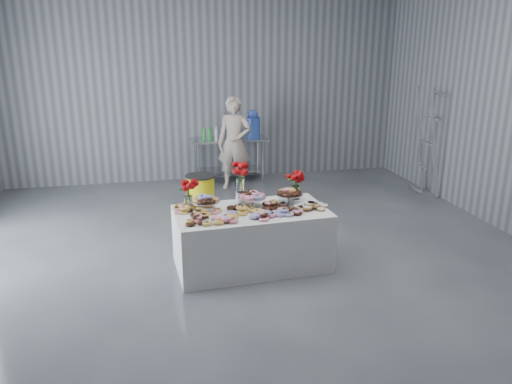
% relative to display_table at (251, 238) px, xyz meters
% --- Properties ---
extents(ground, '(9.00, 9.00, 0.00)m').
position_rel_display_table_xyz_m(ground, '(-0.00, -0.17, -0.38)').
color(ground, '#3C3F45').
rests_on(ground, ground).
extents(room_walls, '(8.04, 9.04, 4.02)m').
position_rel_display_table_xyz_m(room_walls, '(-0.28, -0.10, 2.26)').
color(room_walls, gray).
rests_on(room_walls, ground).
extents(display_table, '(1.95, 1.10, 0.75)m').
position_rel_display_table_xyz_m(display_table, '(0.00, 0.00, 0.00)').
color(display_table, silver).
rests_on(display_table, ground).
extents(prep_table, '(1.50, 0.60, 0.90)m').
position_rel_display_table_xyz_m(prep_table, '(0.38, 3.93, 0.24)').
color(prep_table, silver).
rests_on(prep_table, ground).
extents(donut_mounds, '(1.85, 0.90, 0.09)m').
position_rel_display_table_xyz_m(donut_mounds, '(0.00, -0.05, 0.42)').
color(donut_mounds, '#E2B052').
rests_on(donut_mounds, display_table).
extents(cake_stand_left, '(0.36, 0.36, 0.17)m').
position_rel_display_table_xyz_m(cake_stand_left, '(-0.56, 0.12, 0.52)').
color(cake_stand_left, silver).
rests_on(cake_stand_left, display_table).
extents(cake_stand_mid, '(0.36, 0.36, 0.17)m').
position_rel_display_table_xyz_m(cake_stand_mid, '(0.04, 0.15, 0.52)').
color(cake_stand_mid, silver).
rests_on(cake_stand_mid, display_table).
extents(cake_stand_right, '(0.36, 0.36, 0.17)m').
position_rel_display_table_xyz_m(cake_stand_right, '(0.54, 0.18, 0.52)').
color(cake_stand_right, silver).
rests_on(cake_stand_right, display_table).
extents(danish_pile, '(0.48, 0.48, 0.11)m').
position_rel_display_table_xyz_m(danish_pile, '(0.76, -0.11, 0.43)').
color(danish_pile, white).
rests_on(danish_pile, display_table).
extents(bouquet_left, '(0.26, 0.26, 0.42)m').
position_rel_display_table_xyz_m(bouquet_left, '(-0.76, 0.21, 0.67)').
color(bouquet_left, white).
rests_on(bouquet_left, display_table).
extents(bouquet_right, '(0.26, 0.26, 0.42)m').
position_rel_display_table_xyz_m(bouquet_right, '(0.68, 0.34, 0.67)').
color(bouquet_right, white).
rests_on(bouquet_right, display_table).
extents(bouquet_center, '(0.26, 0.26, 0.57)m').
position_rel_display_table_xyz_m(bouquet_center, '(-0.07, 0.35, 0.75)').
color(bouquet_center, silver).
rests_on(bouquet_center, display_table).
extents(water_jug, '(0.28, 0.28, 0.55)m').
position_rel_display_table_xyz_m(water_jug, '(0.88, 3.93, 0.77)').
color(water_jug, '#4169DF').
rests_on(water_jug, prep_table).
extents(drink_bottles, '(0.54, 0.08, 0.27)m').
position_rel_display_table_xyz_m(drink_bottles, '(0.06, 3.83, 0.66)').
color(drink_bottles, '#268C33').
rests_on(drink_bottles, prep_table).
extents(person, '(0.77, 0.65, 1.78)m').
position_rel_display_table_xyz_m(person, '(0.40, 3.45, 0.52)').
color(person, '#CC8C93').
rests_on(person, ground).
extents(trash_barrel, '(0.50, 0.50, 0.64)m').
position_rel_display_table_xyz_m(trash_barrel, '(-0.40, 2.18, -0.05)').
color(trash_barrel, yellow).
rests_on(trash_barrel, ground).
extents(stepladder, '(0.57, 0.50, 2.01)m').
position_rel_display_table_xyz_m(stepladder, '(3.75, 2.26, 0.62)').
color(stepladder, silver).
rests_on(stepladder, ground).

